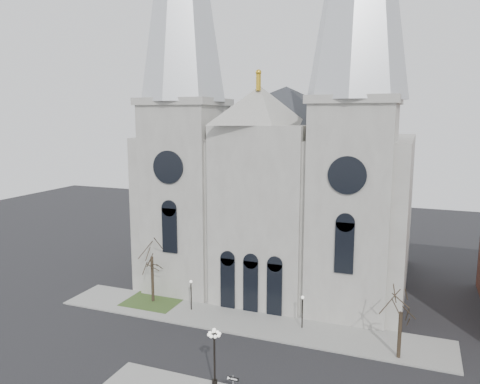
% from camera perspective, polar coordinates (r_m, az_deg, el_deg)
% --- Properties ---
extents(ground, '(160.00, 160.00, 0.00)m').
position_cam_1_polar(ground, '(39.92, -5.76, -21.63)').
color(ground, black).
rests_on(ground, ground).
extents(sidewalk_far, '(40.00, 6.00, 0.14)m').
position_cam_1_polar(sidewalk_far, '(48.80, 0.30, -15.43)').
color(sidewalk_far, gray).
rests_on(sidewalk_far, ground).
extents(grass_patch, '(6.00, 5.00, 0.18)m').
position_cam_1_polar(grass_patch, '(54.15, -10.54, -12.99)').
color(grass_patch, '#31481E').
rests_on(grass_patch, ground).
extents(cathedral, '(33.00, 26.66, 54.00)m').
position_cam_1_polar(cathedral, '(55.60, 4.71, 7.20)').
color(cathedral, '#98958E').
rests_on(cathedral, ground).
extents(tree_left, '(3.20, 3.20, 7.50)m').
position_cam_1_polar(tree_left, '(52.33, -10.72, -7.41)').
color(tree_left, '#2C2218').
rests_on(tree_left, ground).
extents(tree_right, '(3.20, 3.20, 6.00)m').
position_cam_1_polar(tree_right, '(42.56, 19.05, -13.35)').
color(tree_right, '#2C2218').
rests_on(tree_right, ground).
extents(ped_lamp_left, '(0.32, 0.32, 3.26)m').
position_cam_1_polar(ped_lamp_left, '(50.61, -5.99, -11.78)').
color(ped_lamp_left, black).
rests_on(ped_lamp_left, sidewalk_far).
extents(ped_lamp_right, '(0.32, 0.32, 3.26)m').
position_cam_1_polar(ped_lamp_right, '(46.72, 7.62, -13.66)').
color(ped_lamp_right, black).
rests_on(ped_lamp_right, sidewalk_far).
extents(globe_lamp, '(1.24, 1.24, 4.89)m').
position_cam_1_polar(globe_lamp, '(36.70, -3.14, -18.80)').
color(globe_lamp, black).
rests_on(globe_lamp, sidewalk_near).
extents(one_way_sign, '(0.89, 0.09, 2.03)m').
position_cam_1_polar(one_way_sign, '(36.15, -0.85, -22.34)').
color(one_way_sign, slate).
rests_on(one_way_sign, sidewalk_near).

